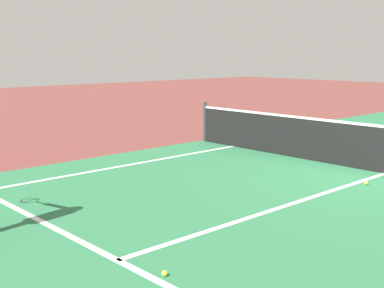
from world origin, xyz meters
TOP-DOWN VIEW (x-y plane):
  - line_sideline_left at (-4.11, -5.95)m, footprint 0.10×11.89m
  - line_service_near at (0.00, -6.40)m, footprint 8.22×0.10m
  - line_center_service at (0.00, -3.20)m, footprint 0.10×6.40m
  - tennis_ball_mid_court at (0.70, -6.27)m, footprint 0.07×0.07m
  - tennis_ball_near_net at (0.20, -1.09)m, footprint 0.07×0.07m

SIDE VIEW (x-z plane):
  - line_sideline_left at x=-4.11m, z-range 0.00..0.01m
  - line_service_near at x=0.00m, z-range 0.00..0.01m
  - line_center_service at x=0.00m, z-range 0.00..0.01m
  - tennis_ball_mid_court at x=0.70m, z-range 0.00..0.07m
  - tennis_ball_near_net at x=0.20m, z-range 0.00..0.07m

